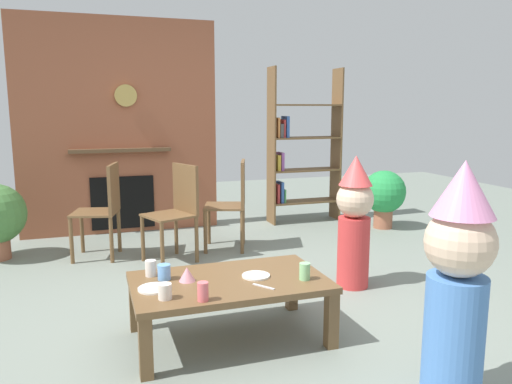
{
  "coord_description": "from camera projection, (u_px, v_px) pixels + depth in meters",
  "views": [
    {
      "loc": [
        -1.08,
        -3.25,
        1.42
      ],
      "look_at": [
        0.15,
        0.4,
        0.76
      ],
      "focal_mm": 34.86,
      "sensor_mm": 36.0,
      "label": 1
    }
  ],
  "objects": [
    {
      "name": "potted_plant_tall",
      "position": [
        384.0,
        194.0,
        5.87
      ],
      "size": [
        0.51,
        0.51,
        0.69
      ],
      "color": "#9E5B42",
      "rests_on": "ground_plane"
    },
    {
      "name": "child_in_pink",
      "position": [
        354.0,
        218.0,
        3.91
      ],
      "size": [
        0.29,
        0.29,
        1.05
      ],
      "rotation": [
        0.0,
        0.0,
        -2.69
      ],
      "color": "#D13838",
      "rests_on": "ground_plane"
    },
    {
      "name": "child_with_cone_hat",
      "position": [
        458.0,
        278.0,
        2.34
      ],
      "size": [
        0.33,
        0.33,
        1.19
      ],
      "rotation": [
        0.0,
        0.0,
        2.28
      ],
      "color": "#4C7FC6",
      "rests_on": "ground_plane"
    },
    {
      "name": "paper_cup_far_left",
      "position": [
        165.0,
        291.0,
        2.71
      ],
      "size": [
        0.08,
        0.08,
        0.09
      ],
      "primitive_type": "cylinder",
      "color": "silver",
      "rests_on": "coffee_table"
    },
    {
      "name": "dining_chair_middle",
      "position": [
        177.0,
        207.0,
        4.61
      ],
      "size": [
        0.52,
        0.52,
        0.9
      ],
      "rotation": [
        0.0,
        0.0,
        3.52
      ],
      "color": "brown",
      "rests_on": "ground_plane"
    },
    {
      "name": "paper_cup_far_right",
      "position": [
        203.0,
        292.0,
        2.69
      ],
      "size": [
        0.06,
        0.06,
        0.1
      ],
      "primitive_type": "cylinder",
      "color": "#E5666B",
      "rests_on": "coffee_table"
    },
    {
      "name": "ground_plane",
      "position": [
        254.0,
        305.0,
        3.61
      ],
      "size": [
        12.0,
        12.0,
        0.0
      ],
      "primitive_type": "plane",
      "color": "gray"
    },
    {
      "name": "paper_cup_center",
      "position": [
        164.0,
        272.0,
        3.02
      ],
      "size": [
        0.08,
        0.08,
        0.09
      ],
      "primitive_type": "cylinder",
      "color": "#669EE0",
      "rests_on": "coffee_table"
    },
    {
      "name": "paper_cup_near_right",
      "position": [
        305.0,
        271.0,
        3.02
      ],
      "size": [
        0.07,
        0.07,
        0.1
      ],
      "primitive_type": "cylinder",
      "color": "#8CD18C",
      "rests_on": "coffee_table"
    },
    {
      "name": "brick_fireplace_feature",
      "position": [
        119.0,
        128.0,
        5.61
      ],
      "size": [
        2.2,
        0.28,
        2.4
      ],
      "color": "#935138",
      "rests_on": "ground_plane"
    },
    {
      "name": "dining_chair_right",
      "position": [
        234.0,
        199.0,
        4.98
      ],
      "size": [
        0.51,
        0.51,
        0.9
      ],
      "rotation": [
        0.0,
        0.0,
        2.81
      ],
      "color": "brown",
      "rests_on": "ground_plane"
    },
    {
      "name": "birthday_cake_slice",
      "position": [
        187.0,
        274.0,
        2.99
      ],
      "size": [
        0.1,
        0.1,
        0.09
      ],
      "primitive_type": "cone",
      "color": "pink",
      "rests_on": "coffee_table"
    },
    {
      "name": "table_fork",
      "position": [
        264.0,
        287.0,
        2.9
      ],
      "size": [
        0.1,
        0.13,
        0.01
      ],
      "primitive_type": "cube",
      "rotation": [
        0.0,
        0.0,
        2.19
      ],
      "color": "silver",
      "rests_on": "coffee_table"
    },
    {
      "name": "bookshelf",
      "position": [
        299.0,
        151.0,
        6.14
      ],
      "size": [
        0.9,
        0.28,
        1.9
      ],
      "color": "brown",
      "rests_on": "ground_plane"
    },
    {
      "name": "paper_cup_near_left",
      "position": [
        151.0,
        268.0,
        3.09
      ],
      "size": [
        0.07,
        0.07,
        0.1
      ],
      "primitive_type": "cylinder",
      "color": "silver",
      "rests_on": "coffee_table"
    },
    {
      "name": "dining_chair_left",
      "position": [
        104.0,
        205.0,
        4.69
      ],
      "size": [
        0.49,
        0.49,
        0.9
      ],
      "rotation": [
        0.0,
        0.0,
        2.89
      ],
      "color": "brown",
      "rests_on": "ground_plane"
    },
    {
      "name": "coffee_table",
      "position": [
        229.0,
        288.0,
        3.04
      ],
      "size": [
        1.18,
        0.7,
        0.38
      ],
      "color": "brown",
      "rests_on": "ground_plane"
    },
    {
      "name": "paper_plate_rear",
      "position": [
        256.0,
        276.0,
        3.08
      ],
      "size": [
        0.17,
        0.17,
        0.01
      ],
      "primitive_type": "cylinder",
      "color": "white",
      "rests_on": "coffee_table"
    },
    {
      "name": "paper_plate_front",
      "position": [
        154.0,
        288.0,
        2.86
      ],
      "size": [
        0.19,
        0.19,
        0.01
      ],
      "primitive_type": "cylinder",
      "color": "white",
      "rests_on": "coffee_table"
    }
  ]
}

